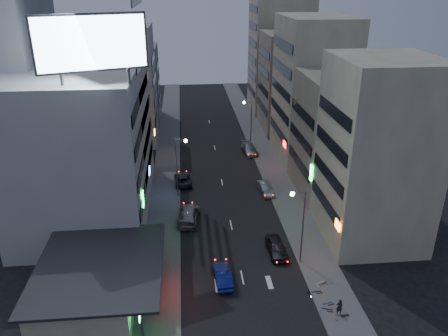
{
  "coord_description": "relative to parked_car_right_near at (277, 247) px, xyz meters",
  "views": [
    {
      "loc": [
        -5.09,
        -30.63,
        26.87
      ],
      "look_at": [
        -0.53,
        17.3,
        5.99
      ],
      "focal_mm": 35.0,
      "sensor_mm": 36.0,
      "label": 1
    }
  ],
  "objects": [
    {
      "name": "scooter_black_a",
      "position": [
        3.22,
        -9.04,
        -0.16
      ],
      "size": [
        1.06,
        1.72,
        0.99
      ],
      "primitive_type": null,
      "rotation": [
        0.0,
        0.0,
        1.22
      ],
      "color": "black",
      "rests_on": "sidewalk_right"
    },
    {
      "name": "far_left_a",
      "position": [
        -19.67,
        37.32,
        9.22
      ],
      "size": [
        11.0,
        10.0,
        20.0
      ],
      "primitive_type": "cube",
      "color": "#A3A39F",
      "rests_on": "ground"
    },
    {
      "name": "scooter_blue",
      "position": [
        3.43,
        -8.02,
        -0.15
      ],
      "size": [
        0.88,
        1.74,
        1.01
      ],
      "primitive_type": null,
      "rotation": [
        0.0,
        0.0,
        1.78
      ],
      "color": "navy",
      "rests_on": "sidewalk_right"
    },
    {
      "name": "food_court",
      "position": [
        -18.06,
        -5.68,
        1.21
      ],
      "size": [
        11.0,
        13.0,
        3.88
      ],
      "color": "beige",
      "rests_on": "ground"
    },
    {
      "name": "far_right_b",
      "position": [
        11.83,
        56.32,
        11.22
      ],
      "size": [
        12.0,
        12.0,
        24.0
      ],
      "primitive_type": "cube",
      "color": "beige",
      "rests_on": "ground"
    },
    {
      "name": "scooter_silver_a",
      "position": [
        4.22,
        -9.42,
        -0.05
      ],
      "size": [
        1.04,
        2.1,
        1.23
      ],
      "primitive_type": null,
      "rotation": [
        0.0,
        0.0,
        1.76
      ],
      "color": "#A5A9AD",
      "rests_on": "sidewalk_right"
    },
    {
      "name": "far_left_b",
      "position": [
        -20.17,
        50.32,
        6.72
      ],
      "size": [
        12.0,
        10.0,
        15.0
      ],
      "primitive_type": "cube",
      "color": "gray",
      "rests_on": "ground"
    },
    {
      "name": "parked_car_right_far",
      "position": [
        1.43,
        29.14,
        -0.01
      ],
      "size": [
        2.6,
        5.45,
        1.53
      ],
      "primitive_type": "imported",
      "rotation": [
        0.0,
        0.0,
        0.09
      ],
      "color": "gray",
      "rests_on": "ground"
    },
    {
      "name": "far_right_a",
      "position": [
        11.33,
        42.32,
        8.22
      ],
      "size": [
        11.0,
        12.0,
        18.0
      ],
      "primitive_type": "cube",
      "color": "gray",
      "rests_on": "ground"
    },
    {
      "name": "road_car_silver",
      "position": [
        -9.17,
        7.88,
        0.06
      ],
      "size": [
        3.13,
        6.07,
        1.68
      ],
      "primitive_type": "imported",
      "rotation": [
        0.0,
        0.0,
        3.0
      ],
      "color": "gray",
      "rests_on": "ground"
    },
    {
      "name": "parked_car_right_near",
      "position": [
        0.0,
        0.0,
        0.0
      ],
      "size": [
        2.01,
        4.64,
        1.56
      ],
      "primitive_type": "imported",
      "rotation": [
        0.0,
        0.0,
        0.04
      ],
      "color": "#26262B",
      "rests_on": "ground"
    },
    {
      "name": "shophouse_mid",
      "position": [
        11.33,
        14.32,
        7.22
      ],
      "size": [
        11.0,
        12.0,
        16.0
      ],
      "primitive_type": "cube",
      "color": "gray",
      "rests_on": "ground"
    },
    {
      "name": "street_lamp_right_far",
      "position": [
        1.74,
        32.32,
        4.59
      ],
      "size": [
        1.6,
        0.44,
        8.02
      ],
      "color": "#595B60",
      "rests_on": "sidewalk_right"
    },
    {
      "name": "person",
      "position": [
        3.49,
        -9.62,
        0.11
      ],
      "size": [
        0.56,
        0.37,
        1.54
      ],
      "primitive_type": "imported",
      "rotation": [
        0.0,
        0.0,
        3.15
      ],
      "color": "black",
      "rests_on": "sidewalk_right"
    },
    {
      "name": "street_lamp_left",
      "position": [
        -10.07,
        14.32,
        4.59
      ],
      "size": [
        1.6,
        0.44,
        8.02
      ],
      "color": "#595B60",
      "rests_on": "sidewalk_left"
    },
    {
      "name": "ground",
      "position": [
        -4.17,
        -7.68,
        -0.78
      ],
      "size": [
        180.0,
        180.0,
        0.0
      ],
      "primitive_type": "plane",
      "color": "black",
      "rests_on": "ground"
    },
    {
      "name": "scooter_black_b",
      "position": [
        2.91,
        -6.44,
        -0.15
      ],
      "size": [
        0.7,
        1.69,
        1.01
      ],
      "primitive_type": null,
      "rotation": [
        0.0,
        0.0,
        1.66
      ],
      "color": "black",
      "rests_on": "sidewalk_right"
    },
    {
      "name": "sidewalk_left",
      "position": [
        -12.17,
        22.32,
        -0.72
      ],
      "size": [
        4.0,
        120.0,
        0.12
      ],
      "primitive_type": "cube",
      "color": "#4C4C4F",
      "rests_on": "ground"
    },
    {
      "name": "road_car_blue",
      "position": [
        -6.12,
        -4.18,
        -0.07
      ],
      "size": [
        1.73,
        4.37,
        1.42
      ],
      "primitive_type": "imported",
      "rotation": [
        0.0,
        0.0,
        3.2
      ],
      "color": "navy",
      "rests_on": "ground"
    },
    {
      "name": "billboard",
      "position": [
        -17.16,
        2.29,
        20.88
      ],
      "size": [
        9.52,
        3.75,
        6.2
      ],
      "rotation": [
        0.0,
        0.0,
        0.35
      ],
      "color": "#595B60",
      "rests_on": "white_building"
    },
    {
      "name": "parked_car_left",
      "position": [
        -9.77,
        18.38,
        -0.1
      ],
      "size": [
        2.63,
        5.06,
        1.36
      ],
      "primitive_type": "imported",
      "rotation": [
        0.0,
        0.0,
        3.22
      ],
      "color": "#26262B",
      "rests_on": "ground"
    },
    {
      "name": "sidewalk_right",
      "position": [
        3.83,
        22.32,
        -0.72
      ],
      "size": [
        4.0,
        120.0,
        0.12
      ],
      "primitive_type": "cube",
      "color": "#4C4C4F",
      "rests_on": "ground"
    },
    {
      "name": "parked_car_right_mid",
      "position": [
        1.43,
        14.34,
        -0.09
      ],
      "size": [
        2.0,
        4.36,
        1.39
      ],
      "primitive_type": "imported",
      "rotation": [
        0.0,
        0.0,
        0.13
      ],
      "color": "#AAADB3",
      "rests_on": "ground"
    },
    {
      "name": "white_building",
      "position": [
        -21.17,
        12.32,
        8.22
      ],
      "size": [
        14.0,
        24.0,
        18.0
      ],
      "primitive_type": "cube",
      "color": "#A3A39F",
      "rests_on": "ground"
    },
    {
      "name": "street_lamp_right_near",
      "position": [
        1.74,
        -1.68,
        4.59
      ],
      "size": [
        1.6,
        0.44,
        8.02
      ],
      "color": "#595B60",
      "rests_on": "sidewalk_right"
    },
    {
      "name": "grey_tower",
      "position": [
        -30.17,
        15.32,
        16.22
      ],
      "size": [
        10.0,
        14.0,
        34.0
      ],
      "primitive_type": "cube",
      "color": "gray",
      "rests_on": "ground"
    },
    {
      "name": "scooter_silver_b",
      "position": [
        3.69,
        -4.99,
        -0.15
      ],
      "size": [
        1.12,
        1.77,
        1.03
      ],
      "primitive_type": null,
      "rotation": [
        0.0,
        0.0,
        1.93
      ],
      "color": "silver",
      "rests_on": "sidewalk_right"
    },
    {
      "name": "shophouse_near",
      "position": [
        10.83,
        2.82,
        9.22
      ],
      "size": [
        10.0,
        11.0,
        20.0
      ],
      "primitive_type": "cube",
      "color": "beige",
      "rests_on": "ground"
    },
    {
      "name": "shophouse_far",
      "position": [
        10.83,
        27.32,
        10.22
      ],
      "size": [
        10.0,
        14.0,
        22.0
      ],
      "primitive_type": "cube",
      "color": "beige",
      "rests_on": "ground"
    }
  ]
}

